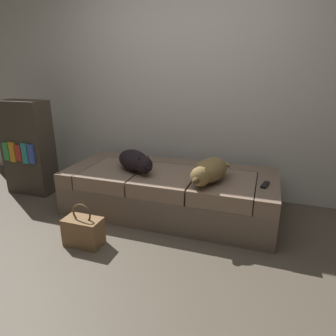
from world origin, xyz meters
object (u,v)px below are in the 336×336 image
at_px(couch, 170,192).
at_px(dog_tan, 209,171).
at_px(handbag, 83,231).
at_px(bookshelf, 28,148).
at_px(dog_dark, 135,161).
at_px(tv_remote, 265,185).

relative_size(couch, dog_tan, 3.42).
height_order(handbag, bookshelf, bookshelf).
distance_m(couch, dog_dark, 0.48).
distance_m(dog_tan, bookshelf, 2.20).
bearing_deg(tv_remote, couch, -173.72).
bearing_deg(bookshelf, couch, 0.61).
bearing_deg(bookshelf, handbag, -32.59).
xyz_separation_m(dog_tan, tv_remote, (0.49, 0.06, -0.10)).
distance_m(couch, dog_tan, 0.57).
height_order(couch, handbag, couch).
bearing_deg(handbag, bookshelf, 147.41).
xyz_separation_m(dog_tan, handbag, (-0.93, -0.65, -0.43)).
bearing_deg(couch, handbag, -120.96).
bearing_deg(couch, tv_remote, -6.62).
bearing_deg(handbag, dog_tan, 35.11).
height_order(couch, dog_dark, dog_dark).
height_order(dog_dark, tv_remote, dog_dark).
relative_size(dog_dark, bookshelf, 0.49).
distance_m(handbag, bookshelf, 1.56).
relative_size(couch, tv_remote, 14.07).
distance_m(tv_remote, handbag, 1.63).
bearing_deg(handbag, dog_dark, 77.36).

